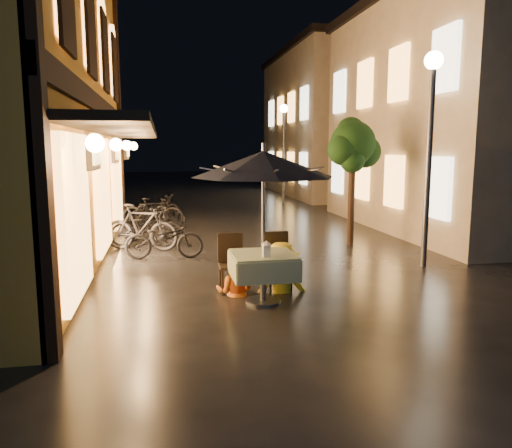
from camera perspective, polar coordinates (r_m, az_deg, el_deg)
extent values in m
plane|color=black|center=(7.80, 6.19, -9.21)|extent=(90.00, 90.00, 0.00)
cube|color=black|center=(11.21, -17.70, 12.94)|extent=(0.12, 11.00, 0.35)
cube|color=black|center=(11.13, -14.60, 10.26)|extent=(1.20, 10.50, 0.12)
cube|color=#FFAD4B|center=(10.41, -18.57, 20.51)|extent=(0.10, 0.90, 1.50)
cube|color=#FFAD4B|center=(12.85, -17.00, 18.22)|extent=(0.10, 0.90, 1.50)
cube|color=#FFAD4B|center=(15.31, -15.96, 16.66)|extent=(0.10, 0.90, 1.50)
cube|color=#FFAD4B|center=(7.76, -19.90, 0.84)|extent=(0.10, 2.20, 2.40)
cube|color=#FFAD4B|center=(11.21, -17.10, 3.24)|extent=(0.10, 2.20, 2.40)
cube|color=#FFAD4B|center=(14.69, -15.61, 4.50)|extent=(0.10, 2.20, 2.40)
cube|color=#C2B295|center=(16.72, 25.22, 10.82)|extent=(7.00, 9.00, 6.50)
cube|color=#FFAD4B|center=(12.02, 20.09, 3.91)|extent=(0.10, 1.00, 1.40)
cube|color=#FFAD4B|center=(12.14, 20.81, 17.19)|extent=(0.10, 1.00, 1.40)
cube|color=#FFAD4B|center=(13.95, 15.48, 4.71)|extent=(0.10, 1.00, 1.40)
cube|color=#FFAD4B|center=(14.05, 15.96, 16.17)|extent=(0.10, 1.00, 1.40)
cube|color=#FFAD4B|center=(15.95, 12.00, 5.30)|extent=(0.10, 1.00, 1.40)
cube|color=#FFAD4B|center=(16.04, 12.33, 15.33)|extent=(0.10, 1.00, 1.40)
cube|color=#FFAD4B|center=(18.00, 9.30, 5.74)|extent=(0.10, 1.00, 1.40)
cube|color=#FFAD4B|center=(18.08, 9.53, 14.63)|extent=(0.10, 1.00, 1.40)
cube|color=#C2B295|center=(26.92, 10.60, 10.90)|extent=(7.00, 10.00, 7.00)
cube|color=black|center=(27.32, 10.82, 18.57)|extent=(7.30, 10.30, 0.30)
cube|color=#FFAD4B|center=(22.18, 5.41, 6.35)|extent=(0.10, 1.00, 1.40)
cube|color=#FFAD4B|center=(22.25, 5.52, 13.57)|extent=(0.10, 1.00, 1.40)
cube|color=#FFAD4B|center=(24.30, 3.97, 6.57)|extent=(0.10, 1.00, 1.40)
cube|color=#FFAD4B|center=(24.36, 4.04, 13.16)|extent=(0.10, 1.00, 1.40)
cube|color=#FFAD4B|center=(26.44, 2.76, 6.75)|extent=(0.10, 1.00, 1.40)
cube|color=#FFAD4B|center=(26.49, 2.80, 12.81)|extent=(0.10, 1.00, 1.40)
cube|color=#FFAD4B|center=(28.58, 1.73, 6.90)|extent=(0.10, 1.00, 1.40)
cube|color=#FFAD4B|center=(28.63, 1.75, 12.51)|extent=(0.10, 1.00, 1.40)
cylinder|color=black|center=(12.54, 10.84, 2.62)|extent=(0.16, 0.16, 2.20)
sphere|color=black|center=(12.47, 11.02, 9.03)|extent=(1.10, 1.10, 1.10)
sphere|color=black|center=(12.70, 12.31, 8.08)|extent=(0.80, 0.80, 0.80)
sphere|color=black|center=(12.22, 9.94, 8.37)|extent=(0.76, 0.76, 0.76)
sphere|color=black|center=(12.78, 10.77, 10.37)|extent=(0.70, 0.70, 0.70)
sphere|color=black|center=(12.21, 10.96, 7.17)|extent=(0.60, 0.60, 0.60)
cylinder|color=#59595E|center=(10.48, 19.09, 6.08)|extent=(0.12, 0.12, 4.00)
sphere|color=beige|center=(10.60, 19.66, 17.20)|extent=(0.36, 0.36, 0.36)
cylinder|color=#59595E|center=(21.73, 3.15, 7.64)|extent=(0.12, 0.12, 4.00)
sphere|color=beige|center=(21.79, 3.19, 13.04)|extent=(0.36, 0.36, 0.36)
cylinder|color=#59595E|center=(7.80, 0.82, -6.40)|extent=(0.10, 0.10, 0.72)
cylinder|color=#59595E|center=(7.89, 0.82, -8.79)|extent=(0.56, 0.56, 0.04)
cube|color=#32613D|center=(7.71, 0.83, -3.60)|extent=(0.95, 0.95, 0.06)
cube|color=#32613D|center=(7.85, 4.24, -4.63)|extent=(0.04, 0.95, 0.33)
cube|color=#32613D|center=(7.66, -2.67, -4.95)|extent=(0.04, 0.95, 0.33)
cube|color=#32613D|center=(8.20, 0.16, -4.04)|extent=(0.95, 0.04, 0.33)
cube|color=#32613D|center=(7.29, 1.57, -5.65)|extent=(0.95, 0.04, 0.33)
cylinder|color=#59595E|center=(7.63, 0.84, -0.67)|extent=(0.05, 0.05, 2.30)
cone|color=black|center=(7.53, 0.85, 6.86)|extent=(2.19, 2.19, 0.39)
cylinder|color=#59595E|center=(7.53, 0.86, 8.76)|extent=(0.06, 0.06, 0.12)
cube|color=black|center=(8.33, -2.78, -4.79)|extent=(0.42, 0.42, 0.05)
cube|color=black|center=(8.46, -2.97, -2.85)|extent=(0.42, 0.04, 0.55)
cylinder|color=black|center=(8.20, -3.85, -6.73)|extent=(0.04, 0.04, 0.43)
cylinder|color=black|center=(8.24, -1.34, -6.61)|extent=(0.04, 0.04, 0.43)
cylinder|color=black|center=(8.54, -4.14, -6.09)|extent=(0.04, 0.04, 0.43)
cylinder|color=black|center=(8.59, -1.74, -5.99)|extent=(0.04, 0.04, 0.43)
cube|color=black|center=(8.48, 2.60, -4.56)|extent=(0.42, 0.42, 0.05)
cube|color=black|center=(8.60, 2.32, -2.65)|extent=(0.42, 0.04, 0.55)
cylinder|color=black|center=(8.32, 1.66, -6.47)|extent=(0.04, 0.04, 0.43)
cylinder|color=black|center=(8.41, 4.08, -6.33)|extent=(0.04, 0.04, 0.43)
cylinder|color=black|center=(8.66, 1.15, -5.86)|extent=(0.04, 0.04, 0.43)
cylinder|color=black|center=(8.74, 3.47, -5.74)|extent=(0.04, 0.04, 0.43)
cube|color=white|center=(7.46, 1.19, -3.08)|extent=(0.11, 0.11, 0.18)
cube|color=#FFD88C|center=(7.46, 1.19, -3.16)|extent=(0.07, 0.07, 0.12)
cone|color=white|center=(7.43, 1.20, -2.14)|extent=(0.16, 0.16, 0.07)
imported|color=orange|center=(8.19, -2.42, -3.38)|extent=(0.78, 0.68, 1.36)
imported|color=yellow|center=(8.33, 2.92, -2.25)|extent=(1.10, 0.70, 1.62)
imported|color=black|center=(10.98, -10.46, -1.69)|extent=(1.71, 0.67, 0.88)
imported|color=black|center=(11.99, -13.01, -0.38)|extent=(1.88, 1.18, 1.10)
imported|color=black|center=(12.49, -12.39, -0.40)|extent=(1.76, 0.62, 0.92)
imported|color=black|center=(13.28, -11.86, 0.12)|extent=(1.57, 0.65, 0.91)
imported|color=black|center=(15.27, -11.69, 1.41)|extent=(2.03, 1.28, 1.01)
imported|color=black|center=(15.30, -11.62, 1.24)|extent=(1.58, 0.87, 0.91)
imported|color=black|center=(16.93, -11.22, 1.79)|extent=(1.64, 1.08, 0.81)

